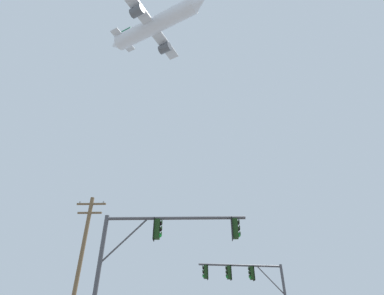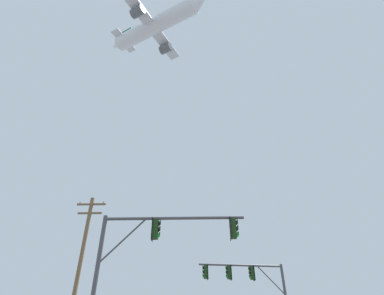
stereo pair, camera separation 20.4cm
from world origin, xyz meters
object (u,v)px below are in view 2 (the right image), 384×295
object	(u,v)px
signal_pole_near	(151,247)
airplane	(155,26)
signal_pole_far	(250,283)
utility_pole	(80,265)

from	to	relation	value
signal_pole_near	airplane	xyz separation A→B (m)	(-6.03, 22.26, 47.83)
signal_pole_near	airplane	world-z (taller)	airplane
signal_pole_near	signal_pole_far	size ratio (longest dim) A/B	1.06
signal_pole_far	signal_pole_near	bearing A→B (deg)	-120.12
utility_pole	signal_pole_far	bearing A→B (deg)	12.26
signal_pole_near	utility_pole	distance (m)	9.58
signal_pole_near	utility_pole	world-z (taller)	utility_pole
signal_pole_near	signal_pole_far	xyz separation A→B (m)	(5.79, 9.98, -0.06)
utility_pole	signal_pole_near	bearing A→B (deg)	-50.85
signal_pole_near	utility_pole	size ratio (longest dim) A/B	0.65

